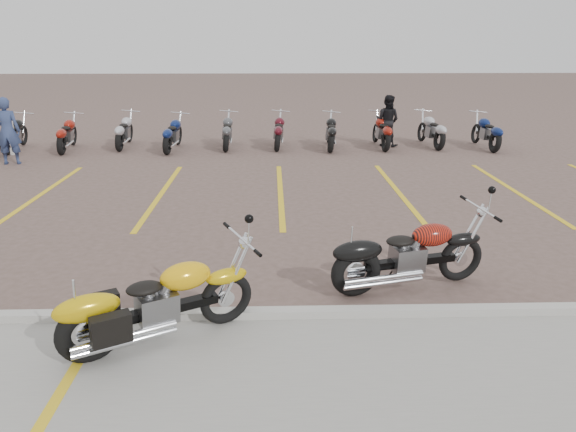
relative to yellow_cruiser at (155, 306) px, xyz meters
name	(u,v)px	position (x,y,z in m)	size (l,w,h in m)	color
ground	(285,258)	(1.53, 2.56, -0.47)	(100.00, 100.00, 0.00)	#6E544F
curb	(288,313)	(1.53, 0.56, -0.41)	(60.00, 0.18, 0.12)	#ADAAA3
parking_stripes	(280,193)	(1.53, 6.56, -0.47)	(38.00, 5.50, 0.01)	gold
yellow_cruiser	(155,306)	(0.00, 0.00, 0.00)	(2.08, 1.26, 0.95)	black
flame_cruiser	(405,257)	(3.17, 1.37, 0.00)	(2.26, 0.73, 0.95)	black
person_a	(7,131)	(-5.94, 9.86, 0.46)	(0.68, 0.44, 1.85)	navy
person_b	(387,121)	(5.09, 12.31, 0.35)	(0.80, 0.62, 1.64)	black
bollard	(12,138)	(-6.46, 11.18, 0.03)	(0.15, 0.15, 1.00)	silver
bg_bike_row	(252,131)	(0.70, 12.08, 0.08)	(15.52, 2.01, 1.10)	black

